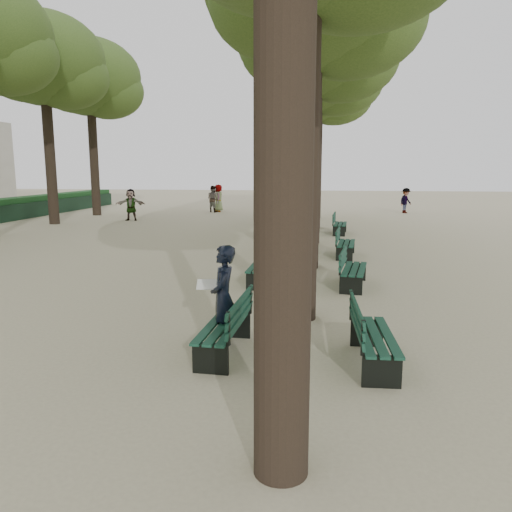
# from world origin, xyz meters

# --- Properties ---
(ground) EXTENTS (120.00, 120.00, 0.00)m
(ground) POSITION_xyz_m (0.00, 0.00, 0.00)
(ground) COLOR tan
(ground) RESTS_ON ground
(tree_central_3) EXTENTS (6.00, 6.00, 9.95)m
(tree_central_3) POSITION_xyz_m (1.50, 13.00, 7.65)
(tree_central_3) COLOR #33261C
(tree_central_3) RESTS_ON ground
(tree_central_4) EXTENTS (6.00, 6.00, 9.95)m
(tree_central_4) POSITION_xyz_m (1.50, 18.00, 7.65)
(tree_central_4) COLOR #33261C
(tree_central_4) RESTS_ON ground
(tree_central_5) EXTENTS (6.00, 6.00, 9.95)m
(tree_central_5) POSITION_xyz_m (1.50, 23.00, 7.65)
(tree_central_5) COLOR #33261C
(tree_central_5) RESTS_ON ground
(tree_far_4) EXTENTS (6.00, 6.00, 10.45)m
(tree_far_4) POSITION_xyz_m (-12.00, 18.00, 8.14)
(tree_far_4) COLOR #33261C
(tree_far_4) RESTS_ON ground
(tree_far_5) EXTENTS (6.00, 6.00, 10.45)m
(tree_far_5) POSITION_xyz_m (-12.00, 23.00, 8.14)
(tree_far_5) COLOR #33261C
(tree_far_5) RESTS_ON ground
(bench_left_0) EXTENTS (0.66, 1.83, 0.92)m
(bench_left_0) POSITION_xyz_m (0.37, 0.95, 0.27)
(bench_left_0) COLOR black
(bench_left_0) RESTS_ON ground
(bench_left_1) EXTENTS (0.62, 1.82, 0.92)m
(bench_left_1) POSITION_xyz_m (0.37, 5.85, 0.27)
(bench_left_1) COLOR black
(bench_left_1) RESTS_ON ground
(bench_left_2) EXTENTS (0.65, 1.82, 0.92)m
(bench_left_2) POSITION_xyz_m (0.37, 10.82, 0.27)
(bench_left_2) COLOR black
(bench_left_2) RESTS_ON ground
(bench_left_3) EXTENTS (0.61, 1.81, 0.92)m
(bench_left_3) POSITION_xyz_m (0.37, 15.63, 0.27)
(bench_left_3) COLOR black
(bench_left_3) RESTS_ON ground
(bench_right_0) EXTENTS (0.64, 1.82, 0.92)m
(bench_right_0) POSITION_xyz_m (2.63, 0.80, 0.27)
(bench_right_0) COLOR black
(bench_right_0) RESTS_ON ground
(bench_right_1) EXTENTS (0.80, 1.86, 0.92)m
(bench_right_1) POSITION_xyz_m (2.63, 5.75, 0.27)
(bench_right_1) COLOR black
(bench_right_1) RESTS_ON ground
(bench_right_2) EXTENTS (0.74, 1.85, 0.92)m
(bench_right_2) POSITION_xyz_m (2.63, 10.01, 0.27)
(bench_right_2) COLOR black
(bench_right_2) RESTS_ON ground
(bench_right_3) EXTENTS (0.71, 1.84, 0.92)m
(bench_right_3) POSITION_xyz_m (2.63, 15.79, 0.27)
(bench_right_3) COLOR black
(bench_right_3) RESTS_ON ground
(man_with_map) EXTENTS (0.62, 0.69, 1.68)m
(man_with_map) POSITION_xyz_m (0.32, 1.18, 0.84)
(man_with_map) COLOR black
(man_with_map) RESTS_ON ground
(pedestrian_d) EXTENTS (0.57, 0.95, 1.81)m
(pedestrian_d) POSITION_xyz_m (-5.01, 26.40, 0.90)
(pedestrian_d) COLOR #262628
(pedestrian_d) RESTS_ON ground
(pedestrian_b) EXTENTS (0.94, 0.99, 1.61)m
(pedestrian_b) POSITION_xyz_m (7.19, 26.98, 0.81)
(pedestrian_b) COLOR #262628
(pedestrian_b) RESTS_ON ground
(pedestrian_e) EXTENTS (1.66, 0.57, 1.75)m
(pedestrian_e) POSITION_xyz_m (-8.69, 20.24, 0.87)
(pedestrian_e) COLOR #262628
(pedestrian_e) RESTS_ON ground
(pedestrian_a) EXTENTS (0.91, 0.72, 1.74)m
(pedestrian_a) POSITION_xyz_m (-5.31, 26.03, 0.87)
(pedestrian_a) COLOR #262628
(pedestrian_a) RESTS_ON ground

